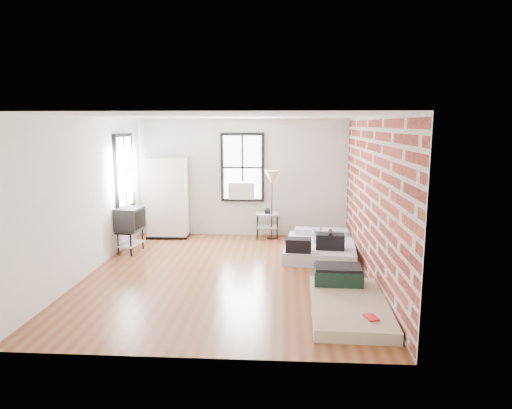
# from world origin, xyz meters

# --- Properties ---
(ground) EXTENTS (6.00, 6.00, 0.00)m
(ground) POSITION_xyz_m (0.00, 0.00, 0.00)
(ground) COLOR brown
(ground) RESTS_ON ground
(room_shell) EXTENTS (5.02, 6.02, 2.80)m
(room_shell) POSITION_xyz_m (0.23, 0.36, 1.74)
(room_shell) COLOR silver
(room_shell) RESTS_ON ground
(mattress_main) EXTENTS (1.57, 2.02, 0.61)m
(mattress_main) POSITION_xyz_m (1.74, 1.36, 0.17)
(mattress_main) COLOR silver
(mattress_main) RESTS_ON ground
(mattress_bare) EXTENTS (1.15, 2.09, 0.44)m
(mattress_bare) POSITION_xyz_m (1.93, -1.35, 0.13)
(mattress_bare) COLOR #CAB992
(mattress_bare) RESTS_ON ground
(wardrobe) EXTENTS (0.98, 0.58, 1.89)m
(wardrobe) POSITION_xyz_m (-1.75, 2.65, 0.94)
(wardrobe) COLOR black
(wardrobe) RESTS_ON ground
(side_table) EXTENTS (0.55, 0.44, 0.70)m
(side_table) POSITION_xyz_m (0.61, 2.72, 0.48)
(side_table) COLOR black
(side_table) RESTS_ON ground
(floor_lamp) EXTENTS (0.34, 0.34, 1.61)m
(floor_lamp) POSITION_xyz_m (0.71, 2.65, 1.37)
(floor_lamp) COLOR #311C10
(floor_lamp) RESTS_ON ground
(tv_stand) EXTENTS (0.54, 0.72, 0.95)m
(tv_stand) POSITION_xyz_m (-2.21, 1.31, 0.68)
(tv_stand) COLOR black
(tv_stand) RESTS_ON ground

